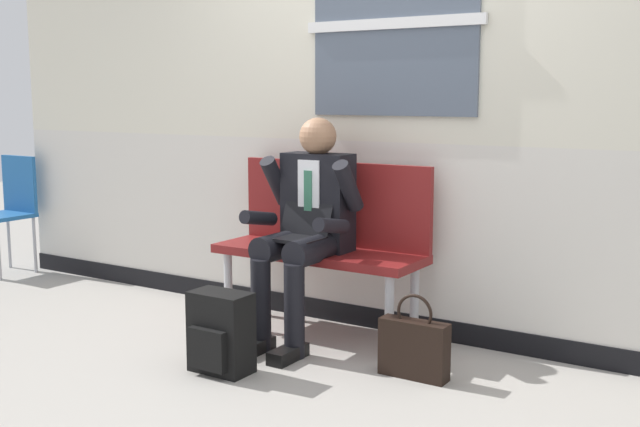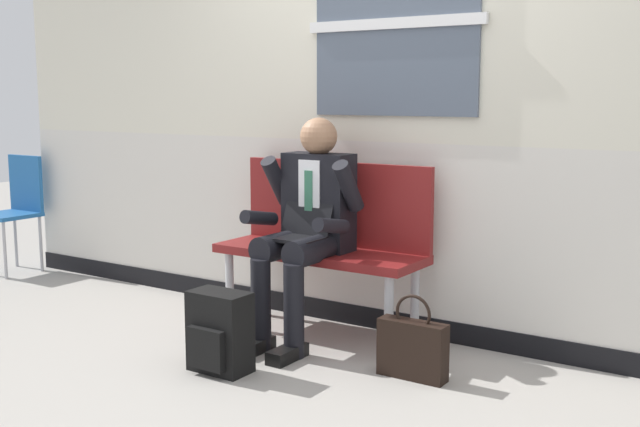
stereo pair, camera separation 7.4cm
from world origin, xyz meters
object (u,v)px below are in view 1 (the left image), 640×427
(handbag, at_px, (414,347))
(backpack, at_px, (220,333))
(person_seated, at_px, (306,223))
(folding_chair, at_px, (11,203))
(bench_with_person, at_px, (325,235))

(handbag, bearing_deg, backpack, -151.99)
(backpack, distance_m, handbag, 0.96)
(person_seated, bearing_deg, folding_chair, 175.68)
(bench_with_person, relative_size, folding_chair, 1.37)
(person_seated, relative_size, handbag, 2.97)
(bench_with_person, relative_size, backpack, 3.04)
(bench_with_person, height_order, folding_chair, bench_with_person)
(bench_with_person, height_order, backpack, bench_with_person)
(bench_with_person, xyz_separation_m, handbag, (0.77, -0.41, -0.43))
(bench_with_person, distance_m, folding_chair, 2.91)
(folding_chair, bearing_deg, bench_with_person, -0.25)
(backpack, xyz_separation_m, folding_chair, (-2.83, 0.87, 0.35))
(person_seated, xyz_separation_m, handbag, (0.77, -0.20, -0.52))
(person_seated, distance_m, folding_chair, 2.92)
(handbag, relative_size, folding_chair, 0.46)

